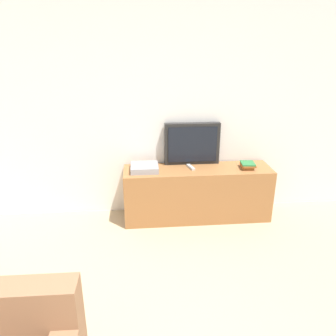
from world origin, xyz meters
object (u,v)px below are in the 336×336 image
remote_on_stand (191,167)px  set_top_box (145,168)px  book_stack (247,165)px  television (192,144)px  tv_stand (197,193)px

remote_on_stand → set_top_box: 0.54m
book_stack → set_top_box: 1.21m
television → set_top_box: (-0.58, -0.18, -0.22)m
tv_stand → set_top_box: bearing=179.9°
tv_stand → remote_on_stand: size_ratio=10.01×
tv_stand → book_stack: bearing=-4.0°
set_top_box → book_stack: bearing=-2.0°
television → book_stack: size_ratio=3.38×
television → set_top_box: television is taller
tv_stand → remote_on_stand: bearing=161.3°
remote_on_stand → set_top_box: (-0.54, -0.03, 0.02)m
tv_stand → television: bearing=104.5°
television → book_stack: 0.70m
television → book_stack: television is taller
book_stack → remote_on_stand: 0.67m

